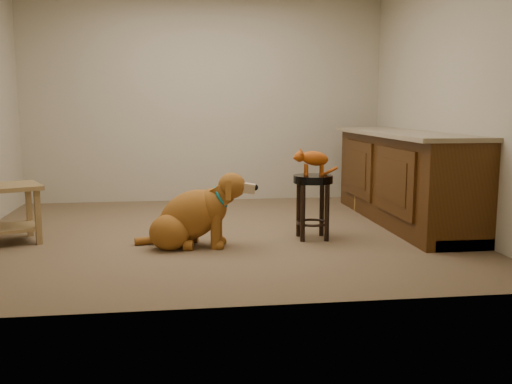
{
  "coord_description": "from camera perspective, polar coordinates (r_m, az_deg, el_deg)",
  "views": [
    {
      "loc": [
        -0.34,
        -5.26,
        1.19
      ],
      "look_at": [
        0.32,
        -0.38,
        0.45
      ],
      "focal_mm": 40.0,
      "sensor_mm": 36.0,
      "label": 1
    }
  ],
  "objects": [
    {
      "name": "tabby_kitten",
      "position": [
        5.11,
        5.64,
        3.29
      ],
      "size": [
        0.43,
        0.15,
        0.27
      ],
      "rotation": [
        0.0,
        0.0,
        -0.04
      ],
      "color": "#A54610",
      "rests_on": "padded_stool"
    },
    {
      "name": "padded_stool",
      "position": [
        5.15,
        5.7,
        -0.18
      ],
      "size": [
        0.35,
        0.35,
        0.58
      ],
      "rotation": [
        0.0,
        0.0,
        -0.04
      ],
      "color": "black",
      "rests_on": "ground"
    },
    {
      "name": "room_shell",
      "position": [
        5.3,
        -4.09,
        13.79
      ],
      "size": [
        4.54,
        4.04,
        2.62
      ],
      "color": "#B1A98E",
      "rests_on": "ground"
    },
    {
      "name": "cabinet_run",
      "position": [
        6.06,
        14.53,
        1.16
      ],
      "size": [
        0.7,
        2.56,
        0.94
      ],
      "color": "#44260C",
      "rests_on": "ground"
    },
    {
      "name": "wood_stool",
      "position": [
        6.56,
        11.88,
        1.08
      ],
      "size": [
        0.45,
        0.45,
        0.69
      ],
      "rotation": [
        0.0,
        0.0,
        0.24
      ],
      "color": "brown",
      "rests_on": "ground"
    },
    {
      "name": "golden_retriever",
      "position": [
        4.91,
        -6.43,
        -2.5
      ],
      "size": [
        1.06,
        0.58,
        0.68
      ],
      "rotation": [
        0.0,
        0.0,
        -0.18
      ],
      "color": "brown",
      "rests_on": "ground"
    },
    {
      "name": "side_table",
      "position": [
        5.43,
        -23.4,
        -1.17
      ],
      "size": [
        0.66,
        0.66,
        0.52
      ],
      "rotation": [
        0.0,
        0.0,
        0.43
      ],
      "color": "olive",
      "rests_on": "ground"
    },
    {
      "name": "floor",
      "position": [
        5.41,
        -3.91,
        -4.19
      ],
      "size": [
        4.5,
        4.0,
        0.01
      ],
      "primitive_type": "cube",
      "color": "brown",
      "rests_on": "ground"
    }
  ]
}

